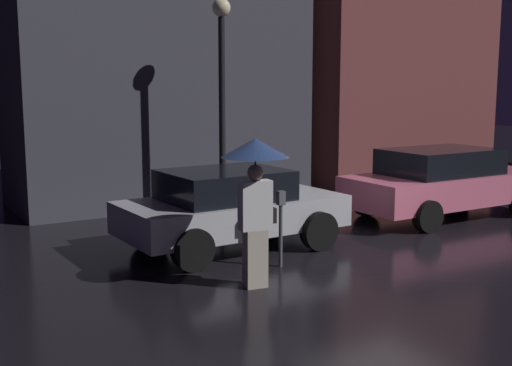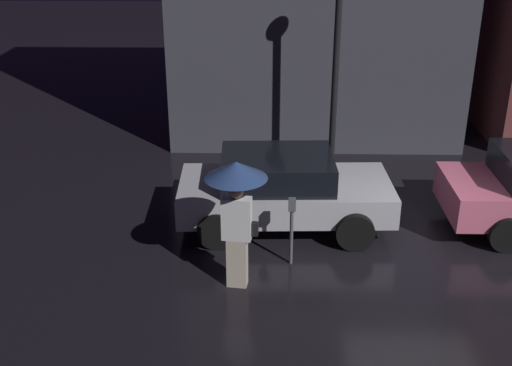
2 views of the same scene
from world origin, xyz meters
name	(u,v)px [view 2 (image 2 of 2)]	position (x,y,z in m)	size (l,w,h in m)	color
ground_plane	(429,261)	(0.00, 0.00, 0.00)	(60.00, 60.00, 0.00)	black
parked_car_silver	(283,189)	(-2.50, 1.30, 0.75)	(3.98, 2.05, 1.40)	#B7B7BF
pedestrian_with_umbrella	(236,194)	(-3.25, -0.80, 1.61)	(0.96, 0.96, 2.13)	beige
parking_meter	(292,224)	(-2.38, -0.12, 0.76)	(0.12, 0.10, 1.22)	#4C5154
street_lamp_near	(337,38)	(-1.39, 3.67, 3.07)	(0.39, 0.39, 4.63)	black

